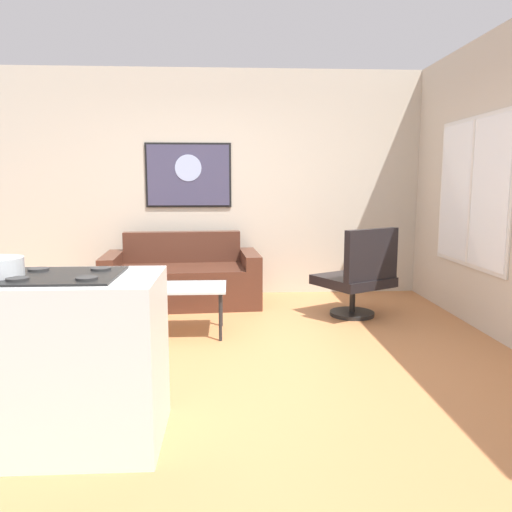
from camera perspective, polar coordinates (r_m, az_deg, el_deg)
ground at (r=4.24m, az=-5.54°, el=-11.52°), size 6.40×6.40×0.04m
back_wall at (r=6.41m, az=-4.80°, el=8.16°), size 6.40×0.05×2.80m
right_wall at (r=4.93m, az=26.81°, el=7.26°), size 0.05×6.40×2.80m
couch at (r=5.96m, az=-8.34°, el=-2.71°), size 1.83×1.01×0.82m
coffee_table at (r=4.77m, az=-9.60°, el=-3.86°), size 1.02×0.57×0.46m
armchair at (r=5.38m, az=11.59°, el=-2.23°), size 0.91×0.90×0.95m
kitchen_counter at (r=3.06m, az=-25.88°, el=-10.68°), size 1.59×0.67×0.95m
wall_painting at (r=6.38m, az=-7.67°, el=9.08°), size 1.06×0.03×0.79m
window at (r=5.44m, az=23.25°, el=6.62°), size 0.03×1.46×1.48m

